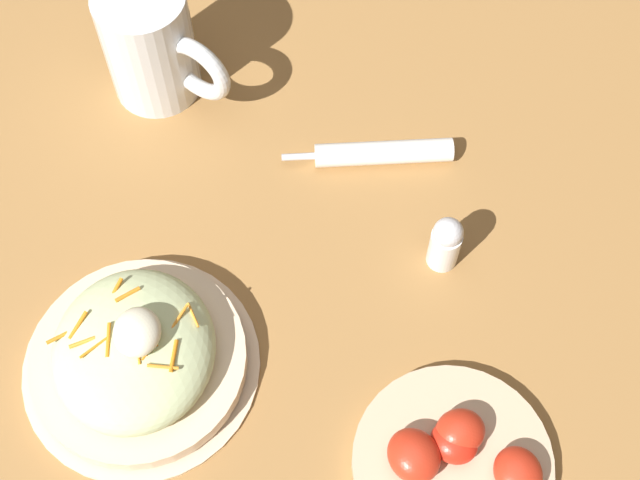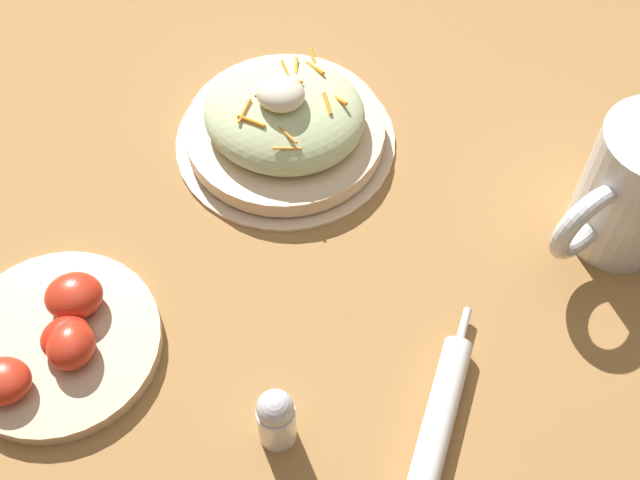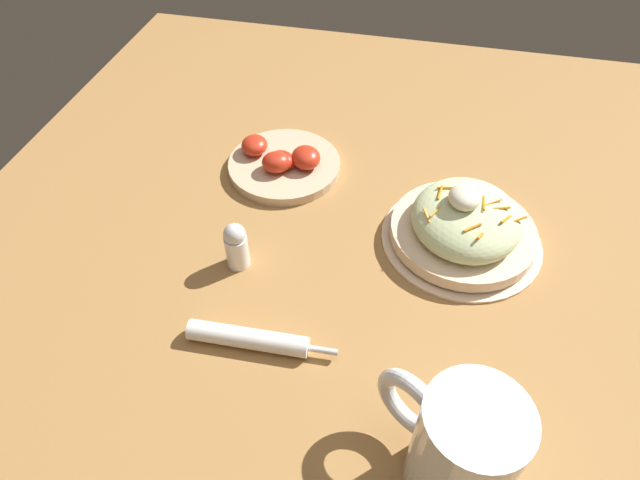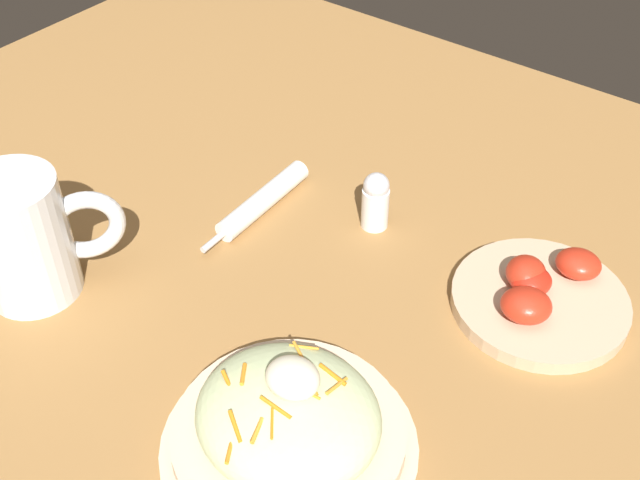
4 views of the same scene
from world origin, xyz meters
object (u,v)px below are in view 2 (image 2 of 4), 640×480
beer_mug (631,194)px  salt_shaker (280,419)px  salad_plate (285,122)px  tomato_plate (57,341)px  napkin_roll (439,418)px

beer_mug → salt_shaker: 0.38m
salad_plate → salt_shaker: bearing=-68.7°
salad_plate → beer_mug: (0.34, 0.01, 0.03)m
salad_plate → tomato_plate: bearing=-108.5°
salad_plate → beer_mug: 0.34m
tomato_plate → salt_shaker: salt_shaker is taller
salad_plate → salt_shaker: size_ratio=3.15×
salt_shaker → napkin_roll: bearing=25.3°
tomato_plate → salt_shaker: 0.22m
napkin_roll → salt_shaker: bearing=-154.7°
salt_shaker → salad_plate: bearing=111.3°
beer_mug → salt_shaker: (-0.22, -0.30, -0.03)m
salad_plate → tomato_plate: salad_plate is taller
salad_plate → salt_shaker: 0.32m
beer_mug → tomato_plate: bearing=-145.8°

